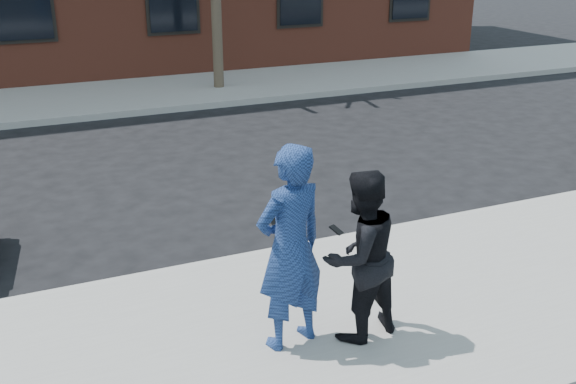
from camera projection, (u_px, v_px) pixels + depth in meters
name	position (u px, v px, depth m)	size (l,w,h in m)	color
ground	(129.00, 368.00, 6.41)	(100.00, 100.00, 0.00)	black
near_sidewalk	(133.00, 376.00, 6.16)	(50.00, 3.50, 0.15)	gray
near_curb	(101.00, 288.00, 7.70)	(50.00, 0.10, 0.15)	#999691
far_sidewalk	(35.00, 104.00, 16.00)	(50.00, 3.50, 0.15)	gray
far_curb	(42.00, 122.00, 14.46)	(50.00, 0.10, 0.15)	#999691
man_hoodie	(290.00, 248.00, 6.20)	(0.83, 0.64, 2.01)	navy
man_peacoat	(360.00, 256.00, 6.38)	(0.95, 0.81, 1.71)	black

